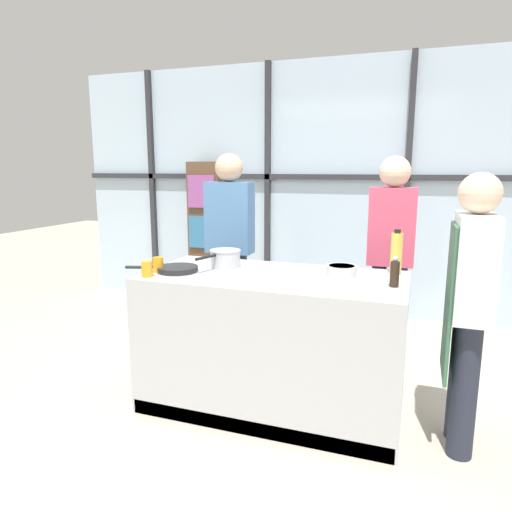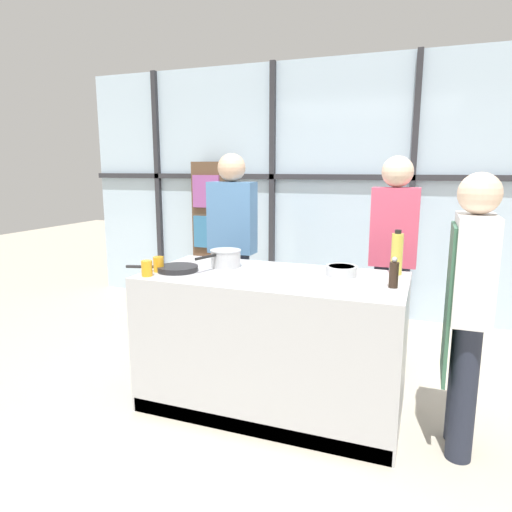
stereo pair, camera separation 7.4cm
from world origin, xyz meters
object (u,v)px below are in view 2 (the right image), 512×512
at_px(saucepan, 225,258).
at_px(juice_glass_near, 147,268).
at_px(chef, 469,301).
at_px(white_plate, 327,290).
at_px(mixing_bowl, 341,270).
at_px(pepper_grinder, 394,274).
at_px(oil_bottle, 397,254).
at_px(spectator_far_left, 232,237).
at_px(juice_glass_far, 159,264).
at_px(spectator_center_left, 393,246).
at_px(frying_pan, 177,268).

bearing_deg(saucepan, juice_glass_near, -129.20).
xyz_separation_m(chef, white_plate, (-0.76, -0.18, 0.03)).
distance_m(mixing_bowl, pepper_grinder, 0.40).
height_order(mixing_bowl, oil_bottle, oil_bottle).
bearing_deg(chef, white_plate, 102.94).
relative_size(spectator_far_left, pepper_grinder, 9.43).
relative_size(oil_bottle, juice_glass_far, 2.88).
bearing_deg(chef, juice_glass_near, 96.62).
xyz_separation_m(spectator_far_left, pepper_grinder, (1.48, -0.98, -0.00)).
bearing_deg(spectator_center_left, mixing_bowl, 70.94).
xyz_separation_m(mixing_bowl, juice_glass_near, (-1.20, -0.47, 0.02)).
bearing_deg(spectator_far_left, chef, 151.52).
bearing_deg(oil_bottle, spectator_far_left, 157.17).
xyz_separation_m(spectator_center_left, saucepan, (-1.10, -0.80, -0.02)).
xyz_separation_m(chef, juice_glass_near, (-1.95, -0.23, 0.08)).
relative_size(chef, pepper_grinder, 8.64).
bearing_deg(juice_glass_near, pepper_grinder, 9.91).
distance_m(frying_pan, pepper_grinder, 1.44).
relative_size(saucepan, oil_bottle, 1.33).
relative_size(chef, oil_bottle, 5.37).
xyz_separation_m(spectator_far_left, juice_glass_far, (-0.07, -1.11, -0.03)).
height_order(frying_pan, oil_bottle, oil_bottle).
relative_size(saucepan, juice_glass_near, 3.82).
distance_m(spectator_far_left, frying_pan, 1.06).
height_order(mixing_bowl, juice_glass_near, juice_glass_near).
relative_size(chef, frying_pan, 3.28).
relative_size(spectator_far_left, white_plate, 6.97).
bearing_deg(saucepan, juice_glass_far, -139.92).
bearing_deg(spectator_far_left, saucepan, 110.34).
relative_size(white_plate, mixing_bowl, 1.21).
bearing_deg(saucepan, oil_bottle, 9.10).
distance_m(chef, juice_glass_far, 1.96).
bearing_deg(saucepan, mixing_bowl, 1.60).
height_order(juice_glass_near, juice_glass_far, same).
bearing_deg(oil_bottle, saucepan, -170.90).
distance_m(chef, saucepan, 1.61).
height_order(frying_pan, pepper_grinder, pepper_grinder).
xyz_separation_m(frying_pan, juice_glass_near, (-0.11, -0.20, 0.03)).
relative_size(spectator_far_left, spectator_center_left, 1.02).
xyz_separation_m(saucepan, mixing_bowl, (0.83, 0.02, -0.03)).
relative_size(frying_pan, juice_glass_far, 4.72).
bearing_deg(frying_pan, white_plate, -7.69).
relative_size(spectator_center_left, juice_glass_near, 16.55).
height_order(white_plate, oil_bottle, oil_bottle).
bearing_deg(chef, juice_glass_far, 92.54).
xyz_separation_m(saucepan, juice_glass_far, (-0.36, -0.31, -0.01)).
distance_m(spectator_far_left, saucepan, 0.86).
bearing_deg(spectator_far_left, frying_pan, 92.25).
height_order(frying_pan, saucepan, saucepan).
bearing_deg(spectator_center_left, juice_glass_far, 37.14).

